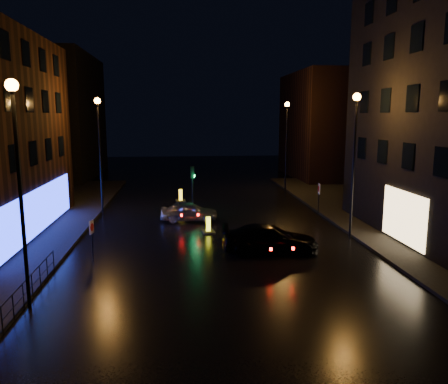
{
  "coord_description": "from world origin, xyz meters",
  "views": [
    {
      "loc": [
        -2.1,
        -18.01,
        7.11
      ],
      "look_at": [
        0.39,
        6.52,
        2.8
      ],
      "focal_mm": 35.0,
      "sensor_mm": 36.0,
      "label": 1
    }
  ],
  "objects_px": {
    "silver_hatchback": "(189,211)",
    "road_sign_right": "(319,191)",
    "bollard_far": "(181,199)",
    "bollard_near": "(208,229)",
    "dark_sedan": "(270,239)",
    "road_sign_left": "(92,231)",
    "traffic_signal": "(193,205)"
  },
  "relations": [
    {
      "from": "dark_sedan",
      "to": "road_sign_left",
      "type": "relative_size",
      "value": 2.47
    },
    {
      "from": "bollard_far",
      "to": "dark_sedan",
      "type": "bearing_deg",
      "value": -78.29
    },
    {
      "from": "bollard_near",
      "to": "road_sign_left",
      "type": "xyz_separation_m",
      "value": [
        -6.07,
        -4.68,
        1.31
      ]
    },
    {
      "from": "bollard_far",
      "to": "road_sign_right",
      "type": "bearing_deg",
      "value": -36.82
    },
    {
      "from": "traffic_signal",
      "to": "bollard_far",
      "type": "height_order",
      "value": "traffic_signal"
    },
    {
      "from": "traffic_signal",
      "to": "bollard_far",
      "type": "bearing_deg",
      "value": 101.95
    },
    {
      "from": "bollard_far",
      "to": "road_sign_right",
      "type": "xyz_separation_m",
      "value": [
        9.99,
        -5.96,
        1.49
      ]
    },
    {
      "from": "bollard_far",
      "to": "road_sign_left",
      "type": "distance_m",
      "value": 15.51
    },
    {
      "from": "road_sign_left",
      "to": "road_sign_right",
      "type": "xyz_separation_m",
      "value": [
        14.39,
        8.86,
        0.19
      ]
    },
    {
      "from": "bollard_near",
      "to": "road_sign_left",
      "type": "distance_m",
      "value": 7.77
    },
    {
      "from": "road_sign_right",
      "to": "silver_hatchback",
      "type": "bearing_deg",
      "value": 12.3
    },
    {
      "from": "road_sign_left",
      "to": "road_sign_right",
      "type": "distance_m",
      "value": 16.9
    },
    {
      "from": "dark_sedan",
      "to": "bollard_far",
      "type": "relative_size",
      "value": 4.02
    },
    {
      "from": "road_sign_left",
      "to": "silver_hatchback",
      "type": "bearing_deg",
      "value": 68.43
    },
    {
      "from": "dark_sedan",
      "to": "bollard_near",
      "type": "relative_size",
      "value": 4.23
    },
    {
      "from": "bollard_near",
      "to": "bollard_far",
      "type": "relative_size",
      "value": 0.95
    },
    {
      "from": "traffic_signal",
      "to": "silver_hatchback",
      "type": "relative_size",
      "value": 0.89
    },
    {
      "from": "traffic_signal",
      "to": "bollard_near",
      "type": "height_order",
      "value": "traffic_signal"
    },
    {
      "from": "dark_sedan",
      "to": "bollard_near",
      "type": "height_order",
      "value": "dark_sedan"
    },
    {
      "from": "bollard_far",
      "to": "road_sign_left",
      "type": "xyz_separation_m",
      "value": [
        -4.4,
        -14.82,
        1.3
      ]
    },
    {
      "from": "dark_sedan",
      "to": "bollard_far",
      "type": "xyz_separation_m",
      "value": [
        -4.64,
        14.5,
        -0.51
      ]
    },
    {
      "from": "bollard_near",
      "to": "traffic_signal",
      "type": "bearing_deg",
      "value": 90.78
    },
    {
      "from": "silver_hatchback",
      "to": "bollard_near",
      "type": "distance_m",
      "value": 3.38
    },
    {
      "from": "road_sign_left",
      "to": "bollard_near",
      "type": "bearing_deg",
      "value": 48.37
    },
    {
      "from": "traffic_signal",
      "to": "silver_hatchback",
      "type": "bearing_deg",
      "value": -97.06
    },
    {
      "from": "dark_sedan",
      "to": "road_sign_left",
      "type": "bearing_deg",
      "value": 95.98
    },
    {
      "from": "silver_hatchback",
      "to": "road_sign_left",
      "type": "relative_size",
      "value": 1.9
    },
    {
      "from": "silver_hatchback",
      "to": "road_sign_right",
      "type": "distance_m",
      "value": 9.55
    },
    {
      "from": "traffic_signal",
      "to": "road_sign_right",
      "type": "height_order",
      "value": "traffic_signal"
    },
    {
      "from": "dark_sedan",
      "to": "road_sign_left",
      "type": "xyz_separation_m",
      "value": [
        -9.04,
        -0.32,
        0.79
      ]
    },
    {
      "from": "bollard_near",
      "to": "dark_sedan",
      "type": "bearing_deg",
      "value": -62.36
    },
    {
      "from": "silver_hatchback",
      "to": "road_sign_right",
      "type": "height_order",
      "value": "road_sign_right"
    }
  ]
}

